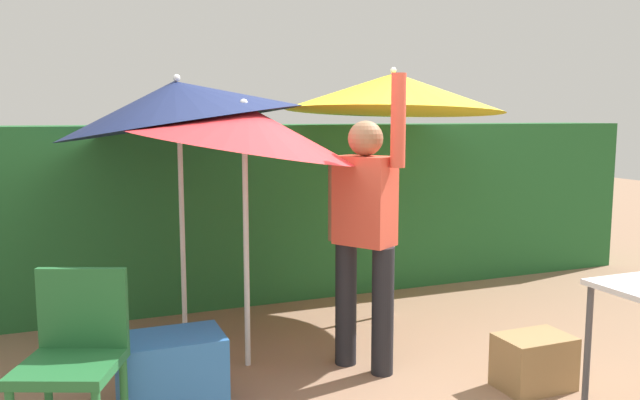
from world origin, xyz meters
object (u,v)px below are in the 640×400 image
at_px(umbrella_orange, 178,103).
at_px(person_vendor, 365,227).
at_px(umbrella_rainbow, 394,93).
at_px(chair_plastic, 74,352).
at_px(crate_cardboard, 534,362).
at_px(umbrella_yellow, 244,127).
at_px(cooler_box, 171,373).

relative_size(umbrella_orange, person_vendor, 1.08).
xyz_separation_m(umbrella_rainbow, umbrella_orange, (-1.69, 0.01, -0.09)).
bearing_deg(umbrella_rainbow, umbrella_orange, 179.73).
xyz_separation_m(chair_plastic, crate_cardboard, (2.56, -0.22, -0.35)).
xyz_separation_m(umbrella_rainbow, umbrella_yellow, (-1.38, -0.59, -0.25)).
distance_m(umbrella_yellow, chair_plastic, 1.69).
bearing_deg(chair_plastic, umbrella_yellow, 36.41).
relative_size(umbrella_rainbow, umbrella_orange, 1.00).
bearing_deg(person_vendor, cooler_box, -173.42).
bearing_deg(umbrella_orange, crate_cardboard, -41.46).
height_order(umbrella_yellow, cooler_box, umbrella_yellow).
relative_size(umbrella_yellow, chair_plastic, 2.06).
height_order(umbrella_yellow, chair_plastic, umbrella_yellow).
relative_size(umbrella_rainbow, crate_cardboard, 4.66).
xyz_separation_m(umbrella_orange, umbrella_yellow, (0.31, -0.59, -0.16)).
height_order(person_vendor, crate_cardboard, person_vendor).
distance_m(chair_plastic, crate_cardboard, 2.60).
bearing_deg(person_vendor, umbrella_yellow, 152.41).
distance_m(person_vendor, crate_cardboard, 1.30).
xyz_separation_m(umbrella_yellow, cooler_box, (-0.57, -0.50, -1.34)).
relative_size(chair_plastic, cooler_box, 1.55).
bearing_deg(crate_cardboard, cooler_box, 166.29).
bearing_deg(person_vendor, chair_plastic, -166.12).
relative_size(person_vendor, crate_cardboard, 4.32).
bearing_deg(person_vendor, crate_cardboard, -38.34).
xyz_separation_m(umbrella_yellow, crate_cardboard, (1.50, -1.00, -1.40)).
bearing_deg(chair_plastic, cooler_box, 30.18).
relative_size(umbrella_orange, crate_cardboard, 4.67).
bearing_deg(umbrella_yellow, person_vendor, -27.59).
bearing_deg(cooler_box, umbrella_rainbow, 29.06).
distance_m(umbrella_orange, umbrella_yellow, 0.69).
bearing_deg(person_vendor, umbrella_orange, 136.16).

